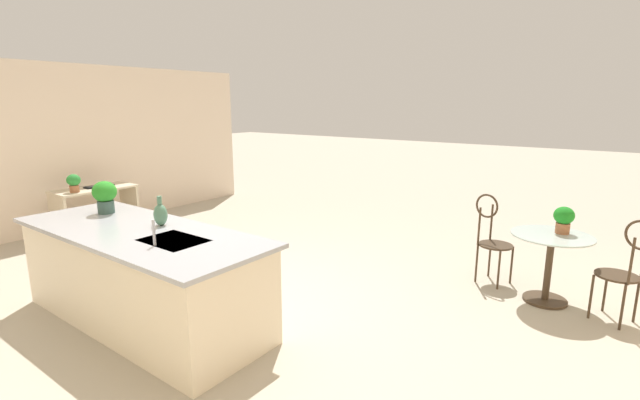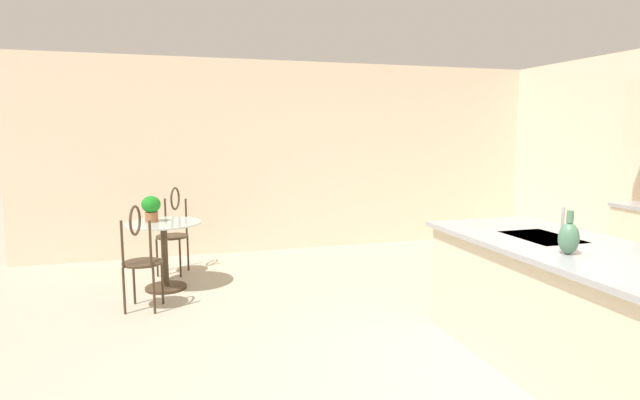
# 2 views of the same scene
# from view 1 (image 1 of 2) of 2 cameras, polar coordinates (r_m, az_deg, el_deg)

# --- Properties ---
(ground_plane) EXTENTS (40.00, 40.00, 0.00)m
(ground_plane) POSITION_cam_1_polar(r_m,az_deg,el_deg) (5.05, -11.11, -12.19)
(ground_plane) COLOR #B2A893
(wall_right) EXTENTS (0.12, 7.80, 2.70)m
(wall_right) POSITION_cam_1_polar(r_m,az_deg,el_deg) (8.33, -31.78, 5.48)
(wall_right) COLOR beige
(wall_right) RESTS_ON ground
(kitchen_island) EXTENTS (2.80, 1.06, 0.92)m
(kitchen_island) POSITION_cam_1_polar(r_m,az_deg,el_deg) (4.64, -21.76, -8.94)
(kitchen_island) COLOR beige
(kitchen_island) RESTS_ON ground
(bistro_table) EXTENTS (0.80, 0.80, 0.74)m
(bistro_table) POSITION_cam_1_polar(r_m,az_deg,el_deg) (5.30, 27.16, -6.99)
(bistro_table) COLOR #3D2D1E
(bistro_table) RESTS_ON ground
(chair_near_window) EXTENTS (0.52, 0.46, 1.04)m
(chair_near_window) POSITION_cam_1_polar(r_m,az_deg,el_deg) (5.59, 21.05, -4.14)
(chair_near_window) COLOR #3D2D1E
(chair_near_window) RESTS_ON ground
(chair_by_island) EXTENTS (0.52, 0.49, 1.04)m
(chair_by_island) POSITION_cam_1_polar(r_m,az_deg,el_deg) (5.12, 34.36, -6.99)
(chair_by_island) COLOR #3D2D1E
(chair_by_island) RESTS_ON ground
(sink_faucet) EXTENTS (0.02, 0.02, 0.22)m
(sink_faucet) POSITION_cam_1_polar(r_m,az_deg,el_deg) (3.93, -20.40, -3.92)
(sink_faucet) COLOR #B2B5BA
(sink_faucet) RESTS_ON kitchen_island
(writing_desk) EXTENTS (0.60, 1.20, 0.74)m
(writing_desk) POSITION_cam_1_polar(r_m,az_deg,el_deg) (8.06, -26.71, -0.24)
(writing_desk) COLOR beige
(writing_desk) RESTS_ON ground
(keyboard) EXTENTS (0.16, 0.44, 0.03)m
(keyboard) POSITION_cam_1_polar(r_m,az_deg,el_deg) (8.08, -26.31, 1.61)
(keyboard) COLOR black
(keyboard) RESTS_ON writing_desk
(potted_plant_on_table) EXTENTS (0.20, 0.20, 0.28)m
(potted_plant_on_table) POSITION_cam_1_polar(r_m,az_deg,el_deg) (5.29, 28.63, -2.05)
(potted_plant_on_table) COLOR #9E603D
(potted_plant_on_table) RESTS_ON bistro_table
(potted_plant_counter_far) EXTENTS (0.25, 0.25, 0.35)m
(potted_plant_counter_far) POSITION_cam_1_polar(r_m,az_deg,el_deg) (5.26, -25.74, 0.59)
(potted_plant_counter_far) COLOR #385147
(potted_plant_counter_far) RESTS_ON kitchen_island
(potted_plant_on_desk) EXTENTS (0.20, 0.20, 0.28)m
(potted_plant_on_desk) POSITION_cam_1_polar(r_m,az_deg,el_deg) (7.74, -28.88, 2.02)
(potted_plant_on_desk) COLOR #9E603D
(potted_plant_on_desk) RESTS_ON writing_desk
(vase_on_counter) EXTENTS (0.13, 0.13, 0.29)m
(vase_on_counter) POSITION_cam_1_polar(r_m,az_deg,el_deg) (4.55, -19.66, -1.72)
(vase_on_counter) COLOR #4C7A5B
(vase_on_counter) RESTS_ON kitchen_island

